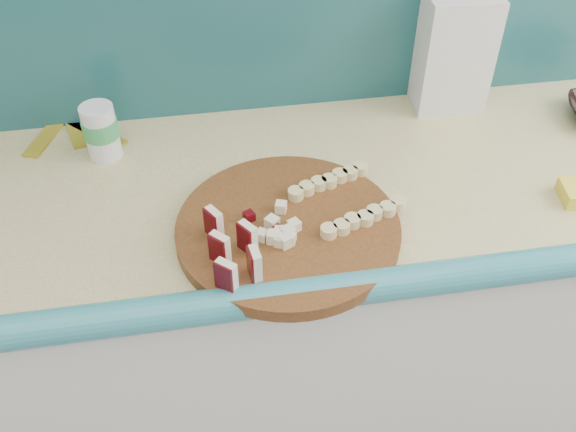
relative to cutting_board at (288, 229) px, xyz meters
The scene contains 9 objects.
kitchen_counter 0.49m from the cutting_board, 99.00° to the left, with size 2.20×0.63×0.91m.
backsplash 0.50m from the cutting_board, 93.11° to the left, with size 2.20×0.02×0.50m, color teal.
cutting_board is the anchor object (origin of this frame).
apple_wedges 0.14m from the cutting_board, 145.49° to the right, with size 0.09×0.17×0.06m.
apple_chunks 0.03m from the cutting_board, 160.48° to the right, with size 0.07×0.07×0.02m.
banana_slices 0.13m from the cutting_board, 20.04° to the left, with size 0.21×0.20×0.02m.
flour_bag 0.59m from the cutting_board, 40.87° to the left, with size 0.15×0.11×0.26m, color silver.
canister 0.46m from the cutting_board, 138.23° to the left, with size 0.07×0.07×0.12m.
banana_peel 0.57m from the cutting_board, 136.36° to the left, with size 0.22×0.18×0.01m.
Camera 1 is at (-0.02, 0.51, 1.73)m, focal length 40.00 mm.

